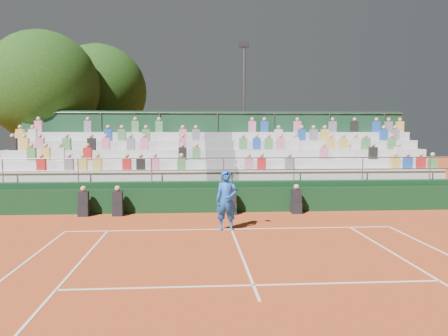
{
  "coord_description": "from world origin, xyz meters",
  "views": [
    {
      "loc": [
        -1.26,
        -14.48,
        3.23
      ],
      "look_at": [
        0.0,
        3.5,
        1.8
      ],
      "focal_mm": 35.0,
      "sensor_mm": 36.0,
      "label": 1
    }
  ],
  "objects": [
    {
      "name": "floodlight_mast",
      "position": [
        2.0,
        13.68,
        5.23
      ],
      "size": [
        0.6,
        0.25,
        9.08
      ],
      "color": "gray",
      "rests_on": "ground"
    },
    {
      "name": "tree_west",
      "position": [
        -9.63,
        10.76,
        5.82
      ],
      "size": [
        6.16,
        6.16,
        8.91
      ],
      "color": "#331F12",
      "rests_on": "ground"
    },
    {
      "name": "grandstand",
      "position": [
        0.0,
        6.44,
        1.08
      ],
      "size": [
        20.0,
        5.2,
        4.4
      ],
      "color": "black",
      "rests_on": "ground"
    },
    {
      "name": "courtside_wall",
      "position": [
        0.0,
        3.2,
        0.5
      ],
      "size": [
        20.0,
        0.15,
        1.0
      ],
      "primitive_type": "cube",
      "color": "black",
      "rests_on": "ground"
    },
    {
      "name": "tennis_player",
      "position": [
        -0.16,
        -0.1,
        1.01
      ],
      "size": [
        0.91,
        0.52,
        2.22
      ],
      "color": "blue",
      "rests_on": "ground"
    },
    {
      "name": "line_officials",
      "position": [
        -1.67,
        2.75,
        0.48
      ],
      "size": [
        8.84,
        0.4,
        1.19
      ],
      "color": "black",
      "rests_on": "ground"
    },
    {
      "name": "tree_east",
      "position": [
        -7.42,
        14.81,
        5.9
      ],
      "size": [
        6.19,
        6.19,
        9.01
      ],
      "color": "#331F12",
      "rests_on": "ground"
    },
    {
      "name": "ground",
      "position": [
        0.0,
        0.0,
        0.0
      ],
      "size": [
        90.0,
        90.0,
        0.0
      ],
      "primitive_type": "plane",
      "color": "#C04B20",
      "rests_on": "ground"
    }
  ]
}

